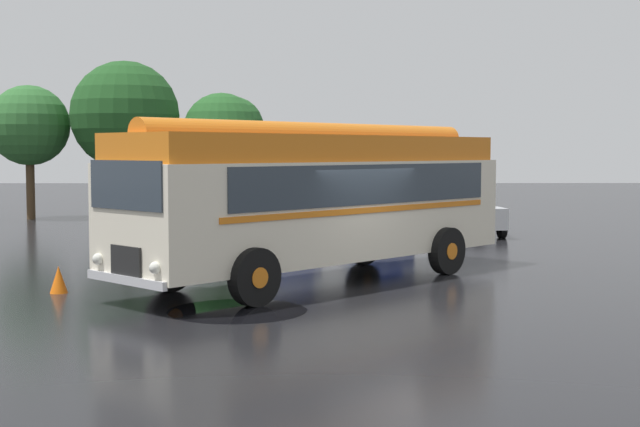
{
  "coord_description": "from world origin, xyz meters",
  "views": [
    {
      "loc": [
        -1.01,
        -18.74,
        2.89
      ],
      "look_at": [
        -0.84,
        2.2,
        1.4
      ],
      "focal_mm": 50.0,
      "sensor_mm": 36.0,
      "label": 1
    }
  ],
  "objects_px": {
    "vintage_bus": "(320,196)",
    "car_near_left": "(288,212)",
    "car_mid_left": "(375,212)",
    "traffic_cone": "(59,280)",
    "car_mid_right": "(465,210)"
  },
  "relations": [
    {
      "from": "vintage_bus",
      "to": "car_near_left",
      "type": "height_order",
      "value": "vintage_bus"
    },
    {
      "from": "car_near_left",
      "to": "car_mid_left",
      "type": "relative_size",
      "value": 1.0
    },
    {
      "from": "traffic_cone",
      "to": "car_mid_right",
      "type": "bearing_deg",
      "value": 50.3
    },
    {
      "from": "car_mid_right",
      "to": "traffic_cone",
      "type": "height_order",
      "value": "car_mid_right"
    },
    {
      "from": "car_mid_left",
      "to": "traffic_cone",
      "type": "relative_size",
      "value": 7.93
    },
    {
      "from": "traffic_cone",
      "to": "car_mid_left",
      "type": "bearing_deg",
      "value": 58.3
    },
    {
      "from": "car_near_left",
      "to": "traffic_cone",
      "type": "bearing_deg",
      "value": -110.37
    },
    {
      "from": "car_near_left",
      "to": "car_mid_left",
      "type": "bearing_deg",
      "value": 2.01
    },
    {
      "from": "car_near_left",
      "to": "traffic_cone",
      "type": "xyz_separation_m",
      "value": [
        -4.32,
        -11.64,
        -0.57
      ]
    },
    {
      "from": "vintage_bus",
      "to": "car_mid_left",
      "type": "height_order",
      "value": "vintage_bus"
    },
    {
      "from": "car_near_left",
      "to": "car_mid_left",
      "type": "height_order",
      "value": "same"
    },
    {
      "from": "vintage_bus",
      "to": "traffic_cone",
      "type": "bearing_deg",
      "value": -164.16
    },
    {
      "from": "car_near_left",
      "to": "vintage_bus",
      "type": "bearing_deg",
      "value": -84.39
    },
    {
      "from": "vintage_bus",
      "to": "car_mid_right",
      "type": "bearing_deg",
      "value": 65.26
    },
    {
      "from": "vintage_bus",
      "to": "traffic_cone",
      "type": "relative_size",
      "value": 16.19
    }
  ]
}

